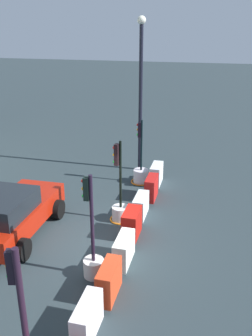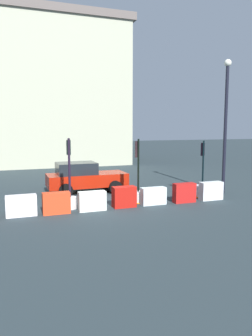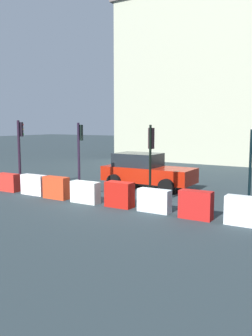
{
  "view_description": "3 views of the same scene",
  "coord_description": "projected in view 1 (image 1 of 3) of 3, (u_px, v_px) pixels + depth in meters",
  "views": [
    {
      "loc": [
        -9.41,
        -3.22,
        6.44
      ],
      "look_at": [
        1.99,
        -0.28,
        1.83
      ],
      "focal_mm": 39.31,
      "sensor_mm": 36.0,
      "label": 1
    },
    {
      "loc": [
        -3.8,
        -13.73,
        3.47
      ],
      "look_at": [
        1.31,
        0.69,
        1.5
      ],
      "focal_mm": 34.6,
      "sensor_mm": 36.0,
      "label": 2
    },
    {
      "loc": [
        7.47,
        -11.32,
        2.97
      ],
      "look_at": [
        0.41,
        0.08,
        1.29
      ],
      "focal_mm": 38.32,
      "sensor_mm": 36.0,
      "label": 3
    }
  ],
  "objects": [
    {
      "name": "construction_barrier_2",
      "position": [
        109.0,
        281.0,
        9.21
      ],
      "size": [
        1.08,
        0.41,
        0.87
      ],
      "color": "red",
      "rests_on": "ground_plane"
    },
    {
      "name": "construction_barrier_1",
      "position": [
        87.0,
        319.0,
        8.04
      ],
      "size": [
        1.16,
        0.39,
        0.84
      ],
      "color": "white",
      "rests_on": "ground_plane"
    },
    {
      "name": "traffic_light_2",
      "position": [
        120.0,
        207.0,
        12.79
      ],
      "size": [
        0.77,
        0.77,
        2.91
      ],
      "color": "silver",
      "rests_on": "ground_plane"
    },
    {
      "name": "construction_barrier_6",
      "position": [
        151.0,
        188.0,
        14.44
      ],
      "size": [
        1.04,
        0.39,
        0.89
      ],
      "color": "red",
      "rests_on": "ground_plane"
    },
    {
      "name": "construction_barrier_5",
      "position": [
        141.0,
        206.0,
        13.13
      ],
      "size": [
        1.13,
        0.41,
        0.78
      ],
      "color": "silver",
      "rests_on": "ground_plane"
    },
    {
      "name": "construction_barrier_7",
      "position": [
        156.0,
        174.0,
        15.79
      ],
      "size": [
        1.12,
        0.43,
        0.86
      ],
      "color": "silver",
      "rests_on": "ground_plane"
    },
    {
      "name": "construction_barrier_3",
      "position": [
        124.0,
        250.0,
        10.54
      ],
      "size": [
        1.14,
        0.41,
        0.81
      ],
      "color": "silver",
      "rests_on": "ground_plane"
    },
    {
      "name": "construction_barrier_4",
      "position": [
        132.0,
        223.0,
        11.85
      ],
      "size": [
        1.0,
        0.49,
        0.9
      ],
      "color": "#B4160F",
      "rests_on": "ground_plane"
    },
    {
      "name": "street_lamp_post",
      "position": [
        141.0,
        86.0,
        16.07
      ],
      "size": [
        0.36,
        0.36,
        6.78
      ],
      "color": "black",
      "rests_on": "ground_plane"
    },
    {
      "name": "traffic_light_1",
      "position": [
        93.0,
        256.0,
        9.89
      ],
      "size": [
        0.57,
        0.57,
        2.99
      ],
      "color": "silver",
      "rests_on": "ground_plane"
    },
    {
      "name": "car_red_compact",
      "position": [
        13.0,
        213.0,
        11.73
      ],
      "size": [
        4.17,
        2.13,
        1.61
      ],
      "color": "#A3190A",
      "rests_on": "ground_plane"
    },
    {
      "name": "traffic_light_3",
      "position": [
        141.0,
        173.0,
        15.91
      ],
      "size": [
        0.87,
        0.87,
        2.78
      ],
      "color": "silver",
      "rests_on": "ground_plane"
    },
    {
      "name": "ground_plane",
      "position": [
        102.0,
        243.0,
        11.58
      ],
      "size": [
        120.0,
        120.0,
        0.0
      ],
      "primitive_type": "plane",
      "color": "#283438"
    }
  ]
}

